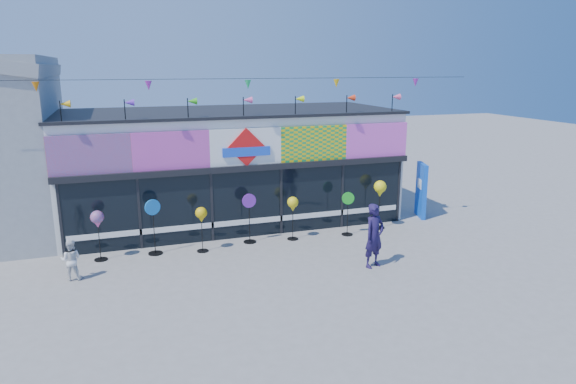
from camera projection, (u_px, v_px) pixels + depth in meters
name	position (u px, v px, depth m)	size (l,w,h in m)	color
ground	(278.00, 274.00, 14.41)	(80.00, 80.00, 0.00)	slate
kite_shop	(230.00, 165.00, 19.38)	(16.00, 5.70, 5.31)	white
blue_sign	(421.00, 190.00, 19.68)	(0.47, 1.04, 2.09)	blue
spinner_0	(97.00, 221.00, 15.15)	(0.39, 0.39, 1.54)	black
spinner_1	(154.00, 225.00, 15.73)	(0.48, 0.44, 1.75)	black
spinner_2	(201.00, 216.00, 15.89)	(0.37, 0.37, 1.44)	black
spinner_3	(249.00, 217.00, 16.79)	(0.46, 0.42, 1.65)	black
spinner_4	(293.00, 205.00, 17.01)	(0.37, 0.37, 1.48)	black
spinner_5	(348.00, 212.00, 17.55)	(0.42, 0.39, 1.52)	black
spinner_6	(380.00, 190.00, 18.15)	(0.44, 0.44, 1.76)	black
adult_man	(374.00, 236.00, 14.73)	(0.69, 0.45, 1.88)	#1D143E
child	(71.00, 260.00, 13.90)	(0.55, 0.32, 1.14)	silver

